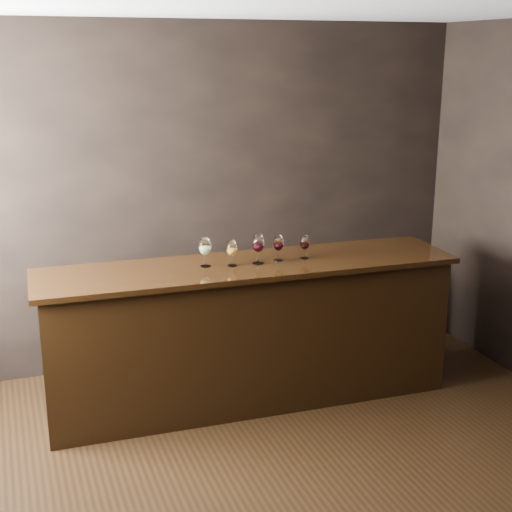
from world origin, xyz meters
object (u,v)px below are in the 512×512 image
object	(u,v)px
bar_counter	(249,335)
back_bar_shelf	(267,312)
glass_red_b	(278,244)
glass_red_c	(305,244)
glass_white	(205,247)
glass_red_a	(258,244)
glass_amber	(232,249)

from	to	relation	value
bar_counter	back_bar_shelf	world-z (taller)	bar_counter
glass_red_b	glass_red_c	xyz separation A→B (m)	(0.20, -0.02, -0.01)
bar_counter	glass_white	size ratio (longest dim) A/B	14.28
bar_counter	back_bar_shelf	xyz separation A→B (m)	(0.42, 0.74, -0.13)
glass_red_a	glass_red_c	xyz separation A→B (m)	(0.37, 0.01, -0.03)
glass_red_a	glass_red_b	size ratio (longest dim) A/B	1.17
glass_amber	glass_red_a	distance (m)	0.20
glass_white	glass_amber	bearing A→B (deg)	-15.78
glass_white	back_bar_shelf	bearing A→B (deg)	43.42
bar_counter	glass_red_a	distance (m)	0.71
glass_amber	back_bar_shelf	bearing A→B (deg)	53.49
glass_amber	glass_red_c	xyz separation A→B (m)	(0.56, -0.00, -0.01)
glass_white	glass_amber	world-z (taller)	glass_white
bar_counter	glass_amber	distance (m)	0.69
glass_white	bar_counter	bearing A→B (deg)	-6.91
glass_red_a	glass_amber	bearing A→B (deg)	176.62
glass_red_c	glass_red_b	bearing A→B (deg)	174.79
glass_amber	glass_white	bearing A→B (deg)	164.22
back_bar_shelf	glass_amber	size ratio (longest dim) A/B	11.87
back_bar_shelf	glass_red_c	distance (m)	1.10
bar_counter	glass_amber	size ratio (longest dim) A/B	16.24
glass_amber	glass_red_b	distance (m)	0.36
glass_amber	glass_red_c	bearing A→B (deg)	-0.41
back_bar_shelf	glass_red_b	xyz separation A→B (m)	(-0.19, -0.74, 0.81)
bar_counter	glass_red_c	bearing A→B (deg)	0.01
bar_counter	back_bar_shelf	bearing A→B (deg)	62.45
glass_red_c	glass_red_a	bearing A→B (deg)	-178.86
back_bar_shelf	glass_white	xyz separation A→B (m)	(-0.74, -0.70, 0.83)
glass_red_a	back_bar_shelf	bearing A→B (deg)	64.59
glass_amber	glass_red_c	distance (m)	0.56
glass_white	glass_red_a	distance (m)	0.38
back_bar_shelf	glass_red_b	bearing A→B (deg)	-104.80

